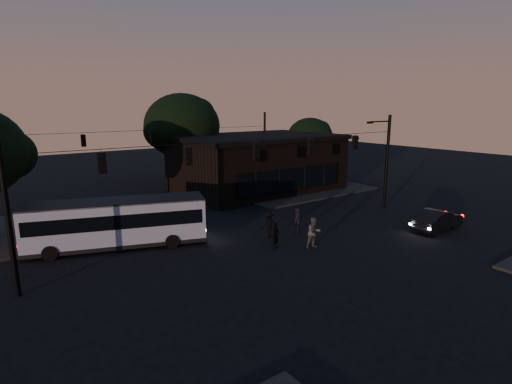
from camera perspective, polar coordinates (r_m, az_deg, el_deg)
ground at (r=22.37m, az=6.18°, el=-9.29°), size 120.00×120.00×0.00m
sidewalk_far_right at (r=40.08m, az=5.32°, el=0.51°), size 14.00×10.00×0.15m
building at (r=39.27m, az=0.19°, el=4.22°), size 15.40×10.41×5.40m
tree_behind at (r=41.49m, az=-10.51°, el=9.28°), size 7.60×7.60×9.43m
tree_right at (r=46.41m, az=7.71°, el=7.74°), size 5.20×5.20×6.86m
signal_rig_near at (r=24.20m, az=-0.00°, el=3.35°), size 26.24×0.30×7.50m
signal_rig_far at (r=38.19m, az=-14.48°, el=5.87°), size 26.24×0.30×7.50m
bus at (r=24.70m, az=-19.20°, el=-3.93°), size 10.31×5.53×2.84m
car at (r=29.41m, az=24.50°, el=-3.62°), size 4.32×1.59×1.41m
pedestrian_a at (r=23.35m, az=2.80°, el=-6.22°), size 0.69×0.58×1.60m
pedestrian_b at (r=23.66m, az=8.26°, el=-5.76°), size 1.01×0.85×1.85m
pedestrian_c at (r=26.10m, az=5.94°, el=-4.15°), size 1.07×0.86×1.70m
pedestrian_d at (r=25.25m, az=1.82°, el=-4.65°), size 1.16×0.75×1.70m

